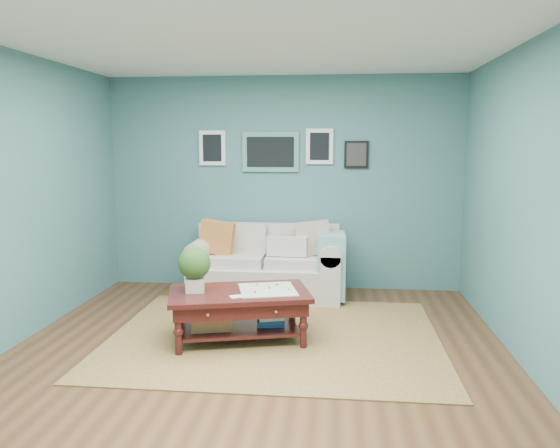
# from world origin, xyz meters

# --- Properties ---
(room_shell) EXTENTS (5.00, 5.02, 2.70)m
(room_shell) POSITION_xyz_m (-0.00, 0.06, 1.36)
(room_shell) COLOR brown
(room_shell) RESTS_ON ground
(area_rug) EXTENTS (3.14, 2.51, 0.01)m
(area_rug) POSITION_xyz_m (0.11, 0.58, 0.01)
(area_rug) COLOR brown
(area_rug) RESTS_ON ground
(loveseat) EXTENTS (1.86, 0.85, 0.96)m
(loveseat) POSITION_xyz_m (-0.08, 2.02, 0.39)
(loveseat) COLOR beige
(loveseat) RESTS_ON ground
(coffee_table) EXTENTS (1.44, 1.05, 0.90)m
(coffee_table) POSITION_xyz_m (-0.28, 0.44, 0.40)
(coffee_table) COLOR black
(coffee_table) RESTS_ON ground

